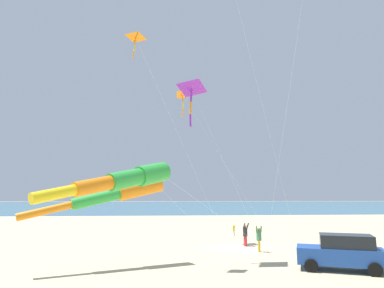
# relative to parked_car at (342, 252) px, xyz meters

# --- Properties ---
(ground_plane) EXTENTS (600.00, 600.00, 0.00)m
(ground_plane) POSITION_rel_parked_car_xyz_m (8.09, 3.49, -0.95)
(ground_plane) COLOR #C6B58C
(ocean_water_strip) EXTENTS (240.00, 600.00, 0.01)m
(ocean_water_strip) POSITION_rel_parked_car_xyz_m (173.09, 3.49, -0.95)
(ocean_water_strip) COLOR #386B84
(ocean_water_strip) RESTS_ON ground_plane
(parked_car) EXTENTS (3.44, 4.68, 1.85)m
(parked_car) POSITION_rel_parked_car_xyz_m (0.00, 0.00, 0.00)
(parked_car) COLOR #1E479E
(parked_car) RESTS_ON ground_plane
(cooler_box) EXTENTS (0.62, 0.42, 0.42)m
(cooler_box) POSITION_rel_parked_car_xyz_m (2.84, 0.38, -0.74)
(cooler_box) COLOR white
(cooler_box) RESTS_ON ground_plane
(person_adult_flyer) EXTENTS (0.60, 0.48, 1.82)m
(person_adult_flyer) POSITION_rel_parked_car_xyz_m (8.92, 2.92, 0.04)
(person_adult_flyer) COLOR #B72833
(person_adult_flyer) RESTS_ON ground_plane
(person_child_green_jacket) EXTENTS (0.60, 0.49, 1.83)m
(person_child_green_jacket) POSITION_rel_parked_car_xyz_m (6.22, 2.62, 0.04)
(person_child_green_jacket) COLOR gold
(person_child_green_jacket) RESTS_ON ground_plane
(person_child_grey_jacket) EXTENTS (0.41, 0.37, 1.14)m
(person_child_grey_jacket) POSITION_rel_parked_car_xyz_m (15.69, 2.36, -0.33)
(person_child_grey_jacket) COLOR silver
(person_child_grey_jacket) RESTS_ON ground_plane
(kite_delta_small_distant) EXTENTS (7.43, 7.59, 14.01)m
(kite_delta_small_distant) POSITION_rel_parked_car_xyz_m (2.29, 11.29, 12.73)
(kite_delta_small_distant) COLOR orange
(kite_delta_small_distant) RESTS_ON ground_plane
(kite_windsock_long_streamer_right) EXTENTS (10.60, 11.50, 5.36)m
(kite_windsock_long_streamer_right) POSITION_rel_parked_car_xyz_m (-3.95, 10.87, 3.57)
(kite_windsock_long_streamer_right) COLOR green
(kite_windsock_long_streamer_right) RESTS_ON ground_plane
(kite_windsock_striped_overhead) EXTENTS (7.37, 11.53, 5.03)m
(kite_windsock_striped_overhead) POSITION_rel_parked_car_xyz_m (2.08, 12.08, 3.03)
(kite_windsock_striped_overhead) COLOR orange
(kite_windsock_striped_overhead) RESTS_ON ground_plane
(kite_delta_orange_high_right) EXTENTS (4.00, 8.05, 13.53)m
(kite_delta_orange_high_right) POSITION_rel_parked_car_xyz_m (11.59, 7.83, 12.17)
(kite_delta_orange_high_right) COLOR orange
(kite_delta_orange_high_right) RESTS_ON ground_plane
(kite_delta_green_low_center) EXTENTS (1.94, 5.69, 11.41)m
(kite_delta_green_low_center) POSITION_rel_parked_car_xyz_m (3.44, 7.71, 9.92)
(kite_delta_green_low_center) COLOR purple
(kite_delta_green_low_center) RESTS_ON ground_plane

